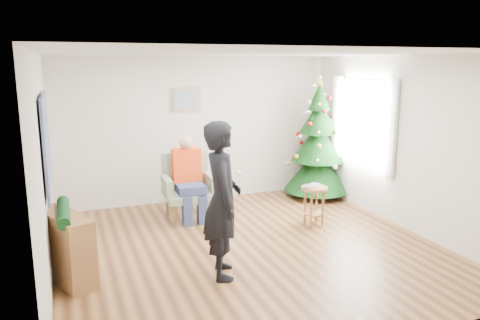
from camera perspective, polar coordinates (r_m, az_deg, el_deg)
name	(u,v)px	position (r m, az deg, el deg)	size (l,w,h in m)	color
floor	(249,247)	(6.52, 1.08, -10.60)	(5.00, 5.00, 0.00)	brown
ceiling	(250,53)	(6.03, 1.17, 12.91)	(5.00, 5.00, 0.00)	white
wall_back	(197,130)	(8.48, -5.22, 3.72)	(5.00, 5.00, 0.00)	silver
wall_front	(362,209)	(4.00, 14.69, -5.75)	(5.00, 5.00, 0.00)	silver
wall_left	(44,169)	(5.72, -22.81, -1.07)	(5.00, 5.00, 0.00)	silver
wall_right	(403,143)	(7.43, 19.31, 1.97)	(5.00, 5.00, 0.00)	silver
window_panel	(363,122)	(8.17, 14.74, 4.49)	(0.04, 1.30, 1.40)	white
curtains	(361,122)	(8.15, 14.57, 4.48)	(0.05, 1.75, 1.50)	white
christmas_tree	(318,144)	(8.82, 9.48, 1.92)	(1.23, 1.23, 2.22)	#3F2816
stool	(314,206)	(7.36, 9.00, -5.51)	(0.41, 0.41, 0.61)	brown
laptop	(315,186)	(7.28, 9.08, -3.17)	(0.33, 0.22, 0.03)	silver
armchair	(189,195)	(7.65, -6.29, -4.21)	(0.85, 0.78, 1.03)	gray
seated_person	(189,177)	(7.51, -6.25, -2.01)	(0.47, 0.67, 1.35)	navy
standing_man	(222,200)	(5.42, -2.19, -4.91)	(0.67, 0.44, 1.85)	black
game_controller	(239,173)	(5.38, -0.13, -1.65)	(0.04, 0.13, 0.04)	white
console	(66,247)	(5.83, -20.45, -9.89)	(0.30, 1.00, 0.80)	brown
garland	(63,212)	(5.70, -20.75, -5.95)	(0.14, 0.14, 0.90)	black
tapestry	(46,143)	(5.97, -22.54, 1.90)	(0.03, 1.50, 1.15)	black
framed_picture	(186,99)	(8.34, -6.56, 7.35)	(0.52, 0.05, 0.42)	tan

